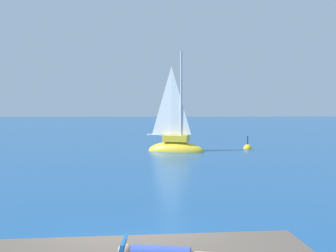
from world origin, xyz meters
name	(u,v)px	position (x,y,z in m)	size (l,w,h in m)	color
sailboat_near	(176,145)	(1.82, 19.54, 0.37)	(3.83, 2.26, 6.90)	yellow
marker_buoy	(248,148)	(6.72, 21.04, 0.01)	(0.56, 0.56, 1.13)	yellow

